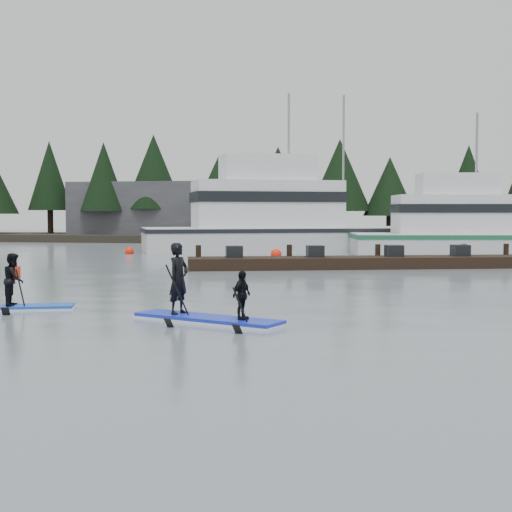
% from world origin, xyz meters
% --- Properties ---
extents(ground, '(160.00, 160.00, 0.00)m').
position_xyz_m(ground, '(0.00, 0.00, 0.00)').
color(ground, slate).
rests_on(ground, ground).
extents(far_shore, '(70.00, 8.00, 0.60)m').
position_xyz_m(far_shore, '(0.00, 42.00, 0.30)').
color(far_shore, '#2D281E').
rests_on(far_shore, ground).
extents(treeline, '(60.00, 4.00, 8.00)m').
position_xyz_m(treeline, '(0.00, 42.00, 0.00)').
color(treeline, black).
rests_on(treeline, ground).
extents(waterfront_building, '(18.00, 6.00, 5.00)m').
position_xyz_m(waterfront_building, '(-14.00, 44.00, 2.50)').
color(waterfront_building, '#4C4C51').
rests_on(waterfront_building, ground).
extents(fishing_boat_large, '(20.70, 12.97, 11.07)m').
position_xyz_m(fishing_boat_large, '(-2.01, 29.61, 0.86)').
color(fishing_boat_large, silver).
rests_on(fishing_boat_large, ground).
extents(fishing_boat_medium, '(15.93, 6.89, 9.05)m').
position_xyz_m(fishing_boat_medium, '(9.06, 27.22, 0.65)').
color(fishing_boat_medium, silver).
rests_on(fishing_boat_medium, ground).
extents(floating_dock, '(14.86, 6.25, 0.50)m').
position_xyz_m(floating_dock, '(2.72, 16.02, 0.25)').
color(floating_dock, black).
rests_on(floating_dock, ground).
extents(buoy_b, '(0.59, 0.59, 0.59)m').
position_xyz_m(buoy_b, '(-2.07, 22.78, 0.00)').
color(buoy_b, '#FF230C').
rests_on(buoy_b, ground).
extents(buoy_a, '(0.53, 0.53, 0.53)m').
position_xyz_m(buoy_a, '(-11.00, 24.28, 0.00)').
color(buoy_a, '#FF230C').
rests_on(buoy_a, ground).
extents(buoy_d, '(0.52, 0.52, 0.52)m').
position_xyz_m(buoy_d, '(3.15, 18.32, 0.00)').
color(buoy_d, '#FF230C').
rests_on(buoy_d, ground).
extents(paddleboard_solo, '(2.95, 1.58, 1.87)m').
position_xyz_m(paddleboard_solo, '(-5.19, 1.05, 0.53)').
color(paddleboard_solo, blue).
rests_on(paddleboard_solo, ground).
extents(paddleboard_duo, '(3.60, 2.04, 2.27)m').
position_xyz_m(paddleboard_duo, '(-0.10, 0.06, 0.52)').
color(paddleboard_duo, '#152BC9').
rests_on(paddleboard_duo, ground).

